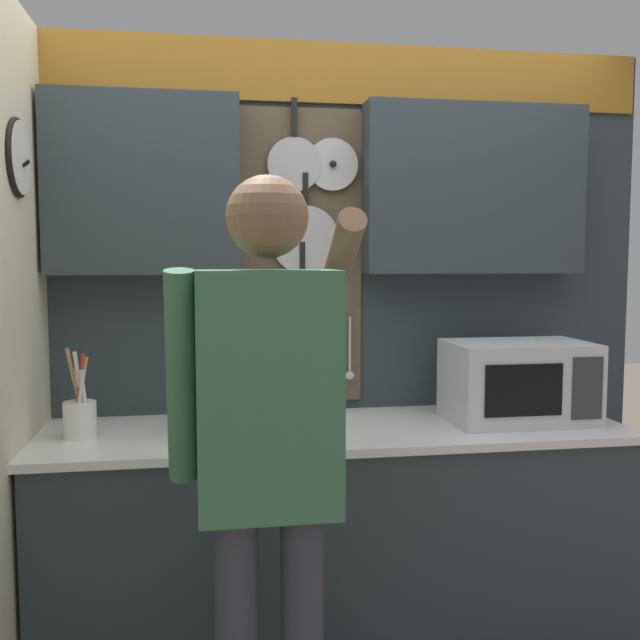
{
  "coord_description": "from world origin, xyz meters",
  "views": [
    {
      "loc": [
        -0.48,
        -2.58,
        1.57
      ],
      "look_at": [
        -0.03,
        0.21,
        1.32
      ],
      "focal_mm": 40.0,
      "sensor_mm": 36.0,
      "label": 1
    }
  ],
  "objects": [
    {
      "name": "base_cabinet_counter",
      "position": [
        0.0,
        -0.0,
        0.47
      ],
      "size": [
        2.17,
        0.66,
        0.94
      ],
      "color": "#2D383D",
      "rests_on": "ground_plane"
    },
    {
      "name": "back_wall_unit",
      "position": [
        0.01,
        0.29,
        1.49
      ],
      "size": [
        2.74,
        0.2,
        2.43
      ],
      "color": "#2D383D",
      "rests_on": "ground_plane"
    },
    {
      "name": "microwave",
      "position": [
        0.71,
        -0.02,
        1.09
      ],
      "size": [
        0.54,
        0.35,
        0.31
      ],
      "color": "silver",
      "rests_on": "base_cabinet_counter"
    },
    {
      "name": "knife_block",
      "position": [
        -0.5,
        -0.02,
        1.04
      ],
      "size": [
        0.11,
        0.15,
        0.28
      ],
      "color": "brown",
      "rests_on": "base_cabinet_counter"
    },
    {
      "name": "utensil_crock",
      "position": [
        -0.92,
        -0.02,
        1.02
      ],
      "size": [
        0.11,
        0.11,
        0.32
      ],
      "color": "white",
      "rests_on": "base_cabinet_counter"
    },
    {
      "name": "person",
      "position": [
        -0.32,
        -0.68,
        1.07
      ],
      "size": [
        0.54,
        0.63,
        1.79
      ],
      "color": "#383842",
      "rests_on": "ground_plane"
    }
  ]
}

